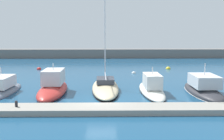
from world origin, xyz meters
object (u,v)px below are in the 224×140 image
Objects in this scene: motorboat_red_second at (53,87)px; mooring_buoy_yellow at (168,69)px; sailboat_sand_third at (105,87)px; mooring_buoy_white at (134,73)px; mooring_buoy_red at (39,69)px; motorboat_slate_nearest at (1,90)px; dock_bollard at (16,104)px; motorboat_charcoal_fifth at (203,89)px; motorboat_ivory_fourth at (152,88)px.

mooring_buoy_yellow is at bearing -44.02° from motorboat_red_second.
motorboat_red_second is 5.17m from sailboat_sand_third.
mooring_buoy_red is at bearing 164.42° from mooring_buoy_white.
motorboat_slate_nearest reaches higher than dock_bollard.
motorboat_red_second reaches higher than motorboat_slate_nearest.
motorboat_red_second is 18.39× the size of dock_bollard.
mooring_buoy_yellow reaches higher than mooring_buoy_red.
motorboat_slate_nearest is 4.97m from motorboat_red_second.
sailboat_sand_third reaches higher than motorboat_charcoal_fifth.
motorboat_charcoal_fifth is at bearing -101.13° from sailboat_sand_third.
motorboat_slate_nearest is at bearing 89.20° from motorboat_charcoal_fifth.
motorboat_ivory_fourth reaches higher than dock_bollard.
motorboat_ivory_fourth is 14.38× the size of mooring_buoy_white.
motorboat_charcoal_fifth is at bearing -94.30° from motorboat_ivory_fourth.
mooring_buoy_yellow is at bearing 0.54° from mooring_buoy_red.
motorboat_red_second is 9.50m from motorboat_ivory_fourth.
motorboat_slate_nearest is 12.29× the size of mooring_buoy_red.
sailboat_sand_third is 25.72× the size of mooring_buoy_yellow.
sailboat_sand_third is at bearing 73.03° from motorboat_ivory_fourth.
motorboat_slate_nearest is at bearing 120.66° from dock_bollard.
mooring_buoy_white is at bearing 24.86° from motorboat_charcoal_fifth.
sailboat_sand_third reaches higher than mooring_buoy_yellow.
sailboat_sand_third is 2.39× the size of motorboat_charcoal_fifth.
mooring_buoy_white is (-0.61, 11.57, -0.45)m from motorboat_ivory_fourth.
motorboat_red_second is 14.54m from mooring_buoy_white.
sailboat_sand_third is 9.49m from motorboat_charcoal_fifth.
mooring_buoy_white is 7.15m from mooring_buoy_yellow.
motorboat_red_second is 11.01× the size of mooring_buoy_yellow.
motorboat_charcoal_fifth is 14.02× the size of mooring_buoy_white.
motorboat_ivory_fourth is at bearing -108.29° from mooring_buoy_yellow.
mooring_buoy_red is 1.54× the size of dock_bollard.
motorboat_slate_nearest is 15.57m from mooring_buoy_red.
sailboat_sand_third is 11.00m from mooring_buoy_white.
motorboat_slate_nearest reaches higher than mooring_buoy_red.
motorboat_ivory_fourth is at bearing -107.61° from sailboat_sand_third.
sailboat_sand_third reaches higher than motorboat_slate_nearest.
mooring_buoy_white is at bearing -144.28° from mooring_buoy_yellow.
mooring_buoy_white is at bearing 2.00° from motorboat_ivory_fourth.
mooring_buoy_yellow is (0.33, 16.03, -0.46)m from motorboat_charcoal_fifth.
motorboat_slate_nearest reaches higher than mooring_buoy_yellow.
dock_bollard is (-1.44, -6.04, 0.04)m from motorboat_red_second.
mooring_buoy_yellow is 1.67× the size of dock_bollard.
mooring_buoy_red is at bearing 42.77° from motorboat_ivory_fourth.
mooring_buoy_yellow is (14.70, 15.66, -0.61)m from motorboat_red_second.
motorboat_red_second is 16.39m from mooring_buoy_red.
motorboat_ivory_fourth is 18.44× the size of dock_bollard.
mooring_buoy_white is at bearing -38.58° from motorboat_red_second.
dock_bollard reaches higher than mooring_buoy_yellow.
motorboat_ivory_fourth is 21.54m from mooring_buoy_red.
motorboat_red_second is 14.38m from motorboat_charcoal_fifth.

